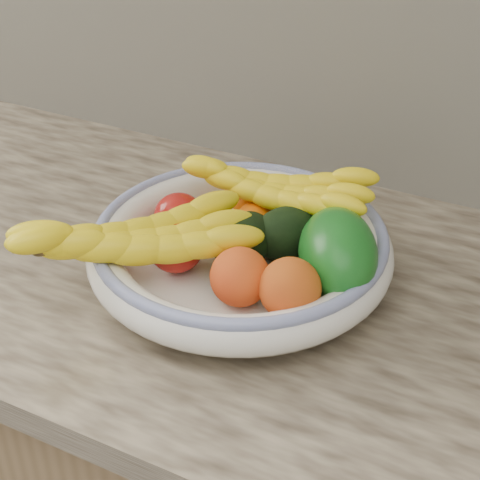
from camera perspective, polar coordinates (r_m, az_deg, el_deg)
name	(u,v)px	position (r m, az deg, el deg)	size (l,w,h in m)	color
kitchen_counter	(247,480)	(1.29, 0.53, -18.14)	(2.44, 0.66, 1.40)	brown
fruit_bowl	(240,247)	(0.94, 0.00, -0.58)	(0.39, 0.39, 0.08)	white
clementine_back_left	(252,203)	(1.02, 0.93, 2.88)	(0.05, 0.05, 0.05)	orange
clementine_back_right	(291,212)	(1.00, 3.99, 2.16)	(0.05, 0.05, 0.05)	#DE5204
clementine_back_mid	(256,221)	(0.98, 1.22, 1.50)	(0.05, 0.05, 0.05)	#FF6C05
tomato_left	(179,215)	(0.98, -4.77, 1.91)	(0.07, 0.07, 0.06)	#A0130F
tomato_near_left	(176,248)	(0.92, -4.99, -0.59)	(0.07, 0.07, 0.06)	#B2130C
avocado_center	(243,241)	(0.92, 0.25, -0.09)	(0.07, 0.10, 0.07)	black
avocado_right	(287,233)	(0.94, 3.67, 0.56)	(0.07, 0.10, 0.07)	black
green_mango	(338,254)	(0.89, 7.58, -1.06)	(0.09, 0.14, 0.10)	#105514
peach_front	(240,277)	(0.86, -0.01, -2.88)	(0.07, 0.07, 0.07)	orange
peach_right	(290,288)	(0.84, 3.89, -3.76)	(0.07, 0.07, 0.07)	orange
banana_bunch_back	(275,194)	(0.98, 2.72, 3.58)	(0.28, 0.11, 0.08)	yellow
banana_bunch_front	(137,245)	(0.89, -8.03, -0.37)	(0.31, 0.12, 0.09)	yellow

